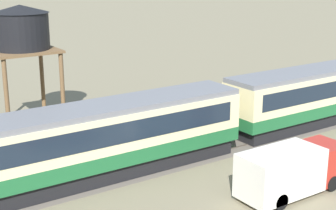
{
  "coord_description": "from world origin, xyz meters",
  "views": [
    {
      "loc": [
        -3.23,
        -24.06,
        11.24
      ],
      "look_at": [
        12.78,
        -0.3,
        3.1
      ],
      "focal_mm": 55.0,
      "sensor_mm": 36.0,
      "label": 1
    }
  ],
  "objects": [
    {
      "name": "railway_track",
      "position": [
        7.75,
        -0.9,
        0.01
      ],
      "size": [
        127.69,
        3.6,
        0.04
      ],
      "color": "#665B51",
      "rests_on": "ground_plane"
    },
    {
      "name": "water_tower",
      "position": [
        7.33,
        8.38,
        6.8
      ],
      "size": [
        4.13,
        4.13,
        8.49
      ],
      "color": "brown",
      "rests_on": "ground_plane"
    },
    {
      "name": "delivery_truck_red",
      "position": [
        14.98,
        -8.02,
        1.26
      ],
      "size": [
        6.07,
        2.14,
        2.39
      ],
      "color": "#B2281E",
      "rests_on": "ground_plane"
    },
    {
      "name": "passenger_train",
      "position": [
        7.72,
        -0.9,
        2.2
      ],
      "size": [
        56.27,
        3.06,
        3.97
      ],
      "color": "#1E6033",
      "rests_on": "ground_plane"
    }
  ]
}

